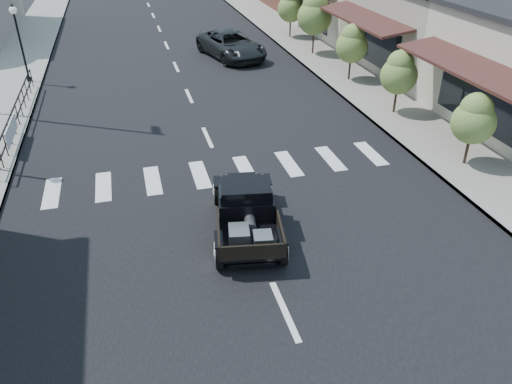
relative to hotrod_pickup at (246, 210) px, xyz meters
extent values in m
plane|color=black|center=(0.07, -0.31, -0.74)|extent=(120.00, 120.00, 0.00)
cube|color=black|center=(0.07, 14.69, -0.73)|extent=(14.00, 80.00, 0.02)
cube|color=#9A978C|center=(-8.43, 14.69, -0.66)|extent=(3.00, 80.00, 0.15)
cube|color=gray|center=(8.57, 14.69, -0.66)|extent=(3.00, 80.00, 0.15)
cube|color=#A09586|center=(15.07, 12.69, 1.51)|extent=(10.00, 9.00, 4.50)
imported|color=black|center=(3.51, 17.80, 0.02)|extent=(3.75, 5.87, 1.51)
camera|label=1|loc=(-2.75, -11.32, 7.40)|focal=35.00mm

